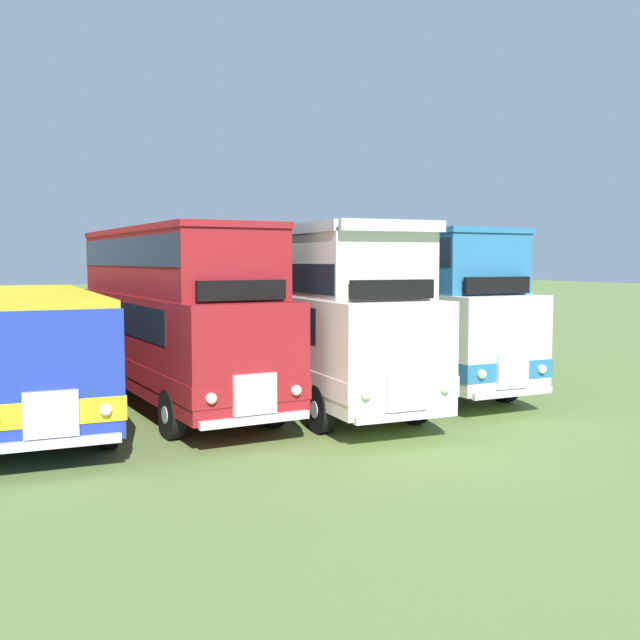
# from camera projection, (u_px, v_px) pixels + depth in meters

# --- Properties ---
(bus_sixth_in_row) EXTENTS (2.95, 9.91, 2.99)m
(bus_sixth_in_row) POSITION_uv_depth(u_px,v_px,m) (34.00, 346.00, 16.94)
(bus_sixth_in_row) COLOR #1E339E
(bus_sixth_in_row) RESTS_ON ground
(bus_seventh_in_row) EXTENTS (2.96, 9.80, 4.49)m
(bus_seventh_in_row) POSITION_uv_depth(u_px,v_px,m) (174.00, 309.00, 18.59)
(bus_seventh_in_row) COLOR maroon
(bus_seventh_in_row) RESTS_ON ground
(bus_eighth_in_row) EXTENTS (3.17, 11.59, 4.52)m
(bus_eighth_in_row) POSITION_uv_depth(u_px,v_px,m) (299.00, 310.00, 19.96)
(bus_eighth_in_row) COLOR silver
(bus_eighth_in_row) RESTS_ON ground
(bus_ninth_in_row) EXTENTS (2.65, 10.58, 4.49)m
(bus_ninth_in_row) POSITION_uv_depth(u_px,v_px,m) (392.00, 302.00, 22.01)
(bus_ninth_in_row) COLOR silver
(bus_ninth_in_row) RESTS_ON ground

